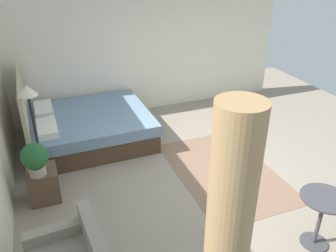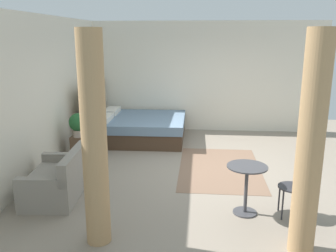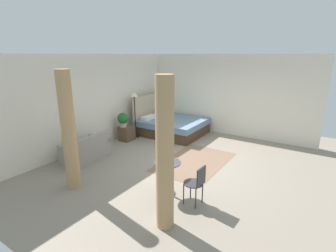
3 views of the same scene
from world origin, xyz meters
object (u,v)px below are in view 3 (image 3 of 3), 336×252
(couch, at_px, (87,150))
(bed, at_px, (171,125))
(potted_plant, at_px, (123,119))
(balcony_table, at_px, (167,172))
(cafe_chair_near_window, at_px, (197,182))
(floor_lamp, at_px, (135,101))
(nightstand, at_px, (127,133))

(couch, bearing_deg, bed, -11.17)
(potted_plant, xyz_separation_m, balcony_table, (-2.05, -3.13, -0.27))
(couch, height_order, cafe_chair_near_window, cafe_chair_near_window)
(balcony_table, relative_size, cafe_chair_near_window, 0.89)
(floor_lamp, bearing_deg, nightstand, 179.52)
(nightstand, relative_size, balcony_table, 0.68)
(balcony_table, bearing_deg, cafe_chair_near_window, -92.20)
(bed, height_order, cafe_chair_near_window, bed)
(nightstand, height_order, cafe_chair_near_window, cafe_chair_near_window)
(couch, bearing_deg, nightstand, 6.04)
(floor_lamp, bearing_deg, cafe_chair_near_window, -124.97)
(potted_plant, bearing_deg, balcony_table, -123.23)
(couch, bearing_deg, balcony_table, -95.80)
(potted_plant, height_order, balcony_table, potted_plant)
(potted_plant, bearing_deg, bed, -29.41)
(potted_plant, relative_size, balcony_table, 0.67)
(cafe_chair_near_window, bearing_deg, potted_plant, 61.54)
(bed, bearing_deg, floor_lamp, 140.38)
(floor_lamp, bearing_deg, balcony_table, -130.37)
(potted_plant, distance_m, cafe_chair_near_window, 4.36)
(cafe_chair_near_window, bearing_deg, floor_lamp, 55.03)
(potted_plant, relative_size, floor_lamp, 0.30)
(bed, bearing_deg, balcony_table, -148.66)
(bed, distance_m, potted_plant, 1.89)
(nightstand, relative_size, potted_plant, 1.02)
(bed, bearing_deg, cafe_chair_near_window, -141.49)
(floor_lamp, bearing_deg, potted_plant, 175.21)
(couch, xyz_separation_m, cafe_chair_near_window, (-0.32, -3.59, 0.23))
(nightstand, bearing_deg, cafe_chair_near_window, -119.89)
(couch, xyz_separation_m, nightstand, (1.86, 0.20, -0.02))
(cafe_chair_near_window, bearing_deg, balcony_table, 87.80)
(bed, bearing_deg, nightstand, 150.23)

